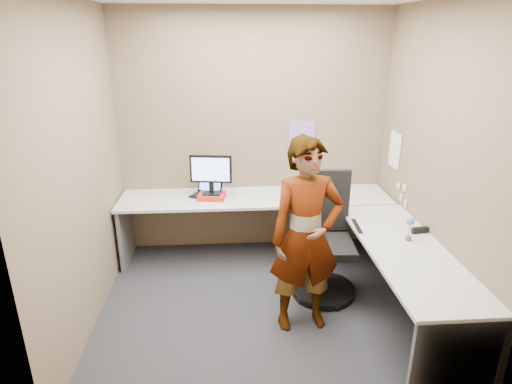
{
  "coord_description": "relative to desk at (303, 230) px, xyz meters",
  "views": [
    {
      "loc": [
        -0.3,
        -3.42,
        2.4
      ],
      "look_at": [
        -0.04,
        0.25,
        1.05
      ],
      "focal_mm": 30.0,
      "sensor_mm": 36.0,
      "label": 1
    }
  ],
  "objects": [
    {
      "name": "ground",
      "position": [
        -0.44,
        -0.39,
        -0.59
      ],
      "size": [
        3.0,
        3.0,
        0.0
      ],
      "primitive_type": "plane",
      "color": "black",
      "rests_on": "ground"
    },
    {
      "name": "wall_back",
      "position": [
        -0.44,
        0.91,
        0.76
      ],
      "size": [
        3.0,
        0.0,
        3.0
      ],
      "primitive_type": "plane",
      "rotation": [
        1.57,
        0.0,
        0.0
      ],
      "color": "brown",
      "rests_on": "ground"
    },
    {
      "name": "wall_right",
      "position": [
        1.06,
        -0.39,
        0.76
      ],
      "size": [
        0.0,
        2.7,
        2.7
      ],
      "primitive_type": "plane",
      "rotation": [
        1.57,
        0.0,
        -1.57
      ],
      "color": "brown",
      "rests_on": "ground"
    },
    {
      "name": "wall_left",
      "position": [
        -1.94,
        -0.39,
        0.76
      ],
      "size": [
        0.0,
        2.7,
        2.7
      ],
      "primitive_type": "plane",
      "rotation": [
        1.57,
        0.0,
        1.57
      ],
      "color": "brown",
      "rests_on": "ground"
    },
    {
      "name": "desk",
      "position": [
        0.0,
        0.0,
        0.0
      ],
      "size": [
        2.98,
        2.58,
        0.73
      ],
      "color": "#B4B4B4",
      "rests_on": "ground"
    },
    {
      "name": "paper_ream",
      "position": [
        -0.91,
        0.55,
        0.17
      ],
      "size": [
        0.31,
        0.24,
        0.06
      ],
      "primitive_type": "cube",
      "rotation": [
        0.0,
        0.0,
        -0.14
      ],
      "color": "red",
      "rests_on": "desk"
    },
    {
      "name": "monitor",
      "position": [
        -0.91,
        0.57,
        0.45
      ],
      "size": [
        0.45,
        0.16,
        0.43
      ],
      "rotation": [
        0.0,
        0.0,
        -0.14
      ],
      "color": "black",
      "rests_on": "paper_ream"
    },
    {
      "name": "laptop",
      "position": [
        -0.96,
        0.67,
        0.2
      ],
      "size": [
        0.38,
        0.37,
        0.21
      ],
      "rotation": [
        0.0,
        0.0,
        -0.52
      ],
      "color": "black",
      "rests_on": "desk"
    },
    {
      "name": "trackball_mouse",
      "position": [
        -0.83,
        0.65,
        0.17
      ],
      "size": [
        0.12,
        0.08,
        0.07
      ],
      "color": "#B7B7BC",
      "rests_on": "desk"
    },
    {
      "name": "origami",
      "position": [
        -0.08,
        0.36,
        0.17
      ],
      "size": [
        0.1,
        0.1,
        0.06
      ],
      "primitive_type": "cone",
      "color": "white",
      "rests_on": "desk"
    },
    {
      "name": "stapler",
      "position": [
        0.98,
        -0.43,
        0.17
      ],
      "size": [
        0.15,
        0.06,
        0.05
      ],
      "primitive_type": "cube",
      "rotation": [
        0.0,
        0.0,
        0.12
      ],
      "color": "black",
      "rests_on": "desk"
    },
    {
      "name": "flower",
      "position": [
        0.81,
        -0.57,
        0.28
      ],
      "size": [
        0.07,
        0.07,
        0.22
      ],
      "color": "brown",
      "rests_on": "desk"
    },
    {
      "name": "calendar_purple",
      "position": [
        0.11,
        0.9,
        0.71
      ],
      "size": [
        0.3,
        0.01,
        0.4
      ],
      "primitive_type": "cube",
      "color": "#846BB7",
      "rests_on": "wall_back"
    },
    {
      "name": "calendar_white",
      "position": [
        1.05,
        0.51,
        0.66
      ],
      "size": [
        0.01,
        0.28,
        0.38
      ],
      "primitive_type": "cube",
      "color": "white",
      "rests_on": "wall_right"
    },
    {
      "name": "sticky_note_a",
      "position": [
        1.05,
        0.16,
        0.36
      ],
      "size": [
        0.01,
        0.07,
        0.07
      ],
      "primitive_type": "cube",
      "color": "#F2E059",
      "rests_on": "wall_right"
    },
    {
      "name": "sticky_note_b",
      "position": [
        1.05,
        0.21,
        0.23
      ],
      "size": [
        0.01,
        0.07,
        0.07
      ],
      "primitive_type": "cube",
      "color": "pink",
      "rests_on": "wall_right"
    },
    {
      "name": "sticky_note_c",
      "position": [
        1.05,
        0.09,
        0.21
      ],
      "size": [
        0.01,
        0.07,
        0.07
      ],
      "primitive_type": "cube",
      "color": "pink",
      "rests_on": "wall_right"
    },
    {
      "name": "sticky_note_d",
      "position": [
        1.05,
        0.31,
        0.33
      ],
      "size": [
        0.01,
        0.07,
        0.07
      ],
      "primitive_type": "cube",
      "color": "#F2E059",
      "rests_on": "wall_right"
    },
    {
      "name": "office_chair",
      "position": [
        0.18,
        -0.16,
        -0.11
      ],
      "size": [
        0.63,
        0.63,
        1.18
      ],
      "rotation": [
        0.0,
        0.0,
        -0.07
      ],
      "color": "black",
      "rests_on": "ground"
    },
    {
      "name": "person",
      "position": [
        -0.1,
        -0.67,
        0.25
      ],
      "size": [
        0.66,
        0.48,
        1.68
      ],
      "primitive_type": "imported",
      "rotation": [
        0.0,
        0.0,
        0.13
      ],
      "color": "#999399",
      "rests_on": "ground"
    }
  ]
}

